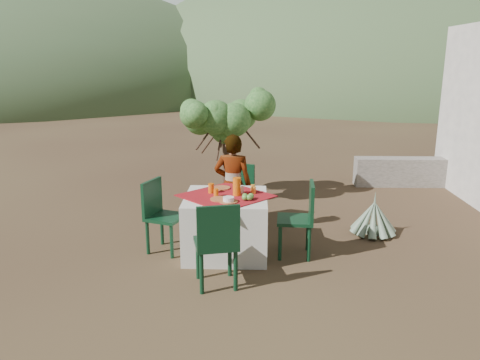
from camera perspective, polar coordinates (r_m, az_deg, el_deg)
name	(u,v)px	position (r m, az deg, el deg)	size (l,w,h in m)	color
ground	(228,253)	(6.06, -1.45, -8.89)	(160.00, 160.00, 0.00)	#331F17
table	(226,224)	(5.94, -1.70, -5.41)	(1.30, 1.30, 0.76)	silver
chair_far	(239,191)	(6.98, -0.15, -1.35)	(0.53, 0.53, 0.89)	black
chair_near	(217,241)	(4.99, -2.82, -7.47)	(0.54, 0.54, 0.97)	black
chair_left	(160,212)	(6.05, -9.70, -3.90)	(0.55, 0.55, 0.93)	black
chair_right	(302,216)	(5.86, 7.52, -4.34)	(0.47, 0.47, 0.95)	black
person	(233,185)	(6.46, -0.88, -0.64)	(0.52, 0.34, 1.43)	#8C6651
shrub_tree	(229,124)	(7.94, -1.38, 6.83)	(1.45, 1.42, 1.70)	#483124
agave	(374,218)	(6.86, 15.98, -4.51)	(0.66, 0.64, 0.69)	gray
stone_wall	(422,172)	(9.76, 21.34, 0.91)	(2.60, 0.35, 0.55)	gray
hill_near_left	(14,92)	(40.06, -25.83, 9.67)	(40.00, 40.00, 16.00)	#405831
hill_near_right	(390,88)	(43.22, 17.77, 10.67)	(48.00, 48.00, 20.00)	#405831
hill_far_center	(219,80)	(57.76, -2.57, 12.13)	(60.00, 60.00, 24.00)	slate
plate_far	(221,188)	(6.13, -2.30, -0.97)	(0.24, 0.24, 0.01)	brown
plate_near	(220,199)	(5.65, -2.48, -2.34)	(0.23, 0.23, 0.01)	brown
glass_far	(211,188)	(5.92, -3.54, -1.01)	(0.08, 0.08, 0.12)	orange
glass_near	(216,193)	(5.77, -2.94, -1.56)	(0.06, 0.06, 0.10)	orange
juice_pitcher	(237,186)	(5.80, -0.38, -0.80)	(0.10, 0.10, 0.22)	orange
bowl_plate	(229,201)	(5.55, -1.40, -2.63)	(0.22, 0.22, 0.01)	brown
white_bowl	(229,199)	(5.54, -1.40, -2.33)	(0.13, 0.13, 0.05)	white
jar_left	(254,190)	(5.89, 1.70, -1.26)	(0.05, 0.05, 0.09)	orange
jar_right	(253,188)	(5.97, 1.58, -1.01)	(0.06, 0.06, 0.09)	orange
napkin_holder	(241,189)	(5.91, 0.12, -1.14)	(0.07, 0.04, 0.10)	white
fruit_cluster	(248,197)	(5.63, 0.92, -2.07)	(0.15, 0.14, 0.07)	#5A9A38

